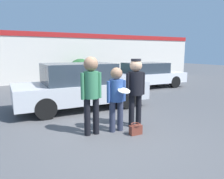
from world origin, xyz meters
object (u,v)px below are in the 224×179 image
Objects in this scene: person_right at (136,86)px; parked_car_far at (146,75)px; parked_car_near at (80,86)px; person_middle_with_frisbee at (116,94)px; shrub at (81,71)px; handbag at (136,129)px; person_left at (91,88)px.

person_right reaches higher than parked_car_far.
parked_car_far is at bearing 30.00° from parked_car_near.
parked_car_near is at bearing 90.56° from person_middle_with_frisbee.
person_middle_with_frisbee is 1.02× the size of shrub.
person_left is at bearing 152.92° from handbag.
parked_car_near reaches higher than parked_car_far.
parked_car_far is at bearing 52.10° from person_right.
parked_car_near is at bearing -108.86° from shrub.
person_left reaches higher than handbag.
person_left is 1.17× the size of person_middle_with_frisbee.
person_middle_with_frisbee reaches higher than parked_car_far.
person_right is at bearing 11.48° from person_middle_with_frisbee.
person_left is 1.19× the size of shrub.
person_middle_with_frisbee is at bearing -89.44° from parked_car_near.
handbag is at bearing -100.82° from shrub.
parked_car_far is 14.20× the size of handbag.
handbag is (0.30, -0.41, -0.80)m from person_middle_with_frisbee.
parked_car_near is 2.89× the size of shrub.
parked_car_near reaches higher than shrub.
person_right is at bearing 59.00° from handbag.
person_right is 8.74m from shrub.
person_left is 9.09m from shrub.
parked_car_far is at bearing 52.70° from handbag.
person_middle_with_frisbee is 5.28× the size of handbag.
parked_car_near is (-0.65, 2.53, -0.31)m from person_right.
person_middle_with_frisbee reaches higher than shrub.
person_left is 1.26m from person_right.
person_left is 2.69m from parked_car_near.
handbag is (0.33, -3.07, -0.65)m from parked_car_near.
shrub is at bearing 72.83° from person_left.
person_middle_with_frisbee reaches higher than handbag.
person_right reaches higher than shrub.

